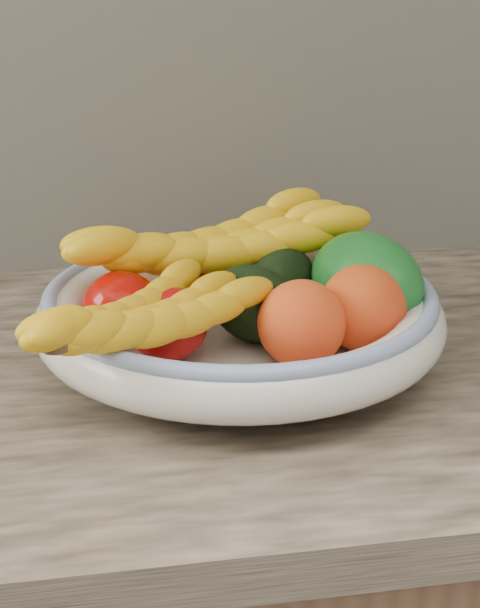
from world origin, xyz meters
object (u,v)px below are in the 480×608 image
Objects in this scene: fruit_bowl at (240,315)px; banana_bunch_back at (215,254)px; green_mango at (366,282)px; banana_bunch_front at (142,326)px.

banana_bunch_back is (-0.01, 0.07, 0.04)m from fruit_bowl.
green_mango and banana_bunch_back have the same top height.
banana_bunch_back is at bearing 128.96° from green_mango.
banana_bunch_front is at bearing -136.58° from banana_bunch_back.
banana_bunch_front is (-0.22, -0.09, 0.01)m from green_mango.
banana_bunch_front is (-0.09, -0.17, -0.01)m from banana_bunch_back.
fruit_bowl is 1.17× the size of banana_bunch_back.
fruit_bowl is at bearing 156.44° from green_mango.
green_mango is 0.40× the size of banana_bunch_back.
green_mango is at bearing -20.00° from banana_bunch_front.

